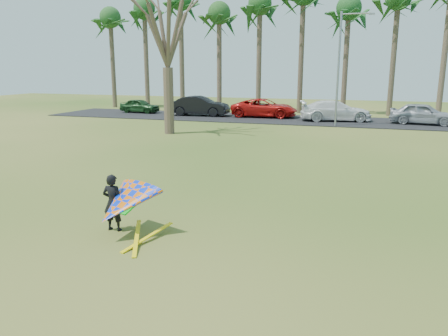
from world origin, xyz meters
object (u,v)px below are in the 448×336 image
(streetlight, at_px, (341,64))
(car_0, at_px, (140,106))
(car_2, at_px, (264,108))
(car_3, at_px, (336,111))
(bare_tree_left, at_px, (167,22))
(kite_flyer, at_px, (122,204))
(car_4, at_px, (423,114))
(car_1, at_px, (200,106))

(streetlight, relative_size, car_0, 2.13)
(streetlight, relative_size, car_2, 1.43)
(car_2, relative_size, car_3, 1.01)
(bare_tree_left, xyz_separation_m, car_2, (3.78, 10.92, -6.08))
(bare_tree_left, height_order, kite_flyer, bare_tree_left)
(car_4, bearing_deg, car_1, 97.40)
(car_1, height_order, kite_flyer, kite_flyer)
(streetlight, distance_m, car_3, 4.70)
(car_2, distance_m, car_3, 6.06)
(car_3, height_order, kite_flyer, kite_flyer)
(bare_tree_left, distance_m, car_4, 19.83)
(car_3, relative_size, kite_flyer, 2.31)
(streetlight, relative_size, car_1, 1.55)
(kite_flyer, bearing_deg, bare_tree_left, 111.32)
(car_0, height_order, car_2, car_2)
(car_1, distance_m, kite_flyer, 28.10)
(car_0, height_order, kite_flyer, kite_flyer)
(car_2, bearing_deg, kite_flyer, -176.35)
(car_2, xyz_separation_m, car_3, (5.99, -0.92, 0.02))
(car_1, bearing_deg, car_2, -87.30)
(car_1, bearing_deg, streetlight, -108.90)
(car_1, relative_size, car_4, 1.11)
(streetlight, height_order, car_4, streetlight)
(kite_flyer, bearing_deg, car_2, 95.57)
(streetlight, bearing_deg, car_2, 148.43)
(car_2, relative_size, car_4, 1.20)
(bare_tree_left, distance_m, car_0, 15.01)
(car_4, bearing_deg, car_3, 97.39)
(car_1, relative_size, kite_flyer, 2.16)
(car_4, bearing_deg, streetlight, 124.30)
(car_2, bearing_deg, car_1, 94.41)
(bare_tree_left, bearing_deg, car_2, 70.91)
(bare_tree_left, height_order, streetlight, bare_tree_left)
(car_0, relative_size, car_3, 0.68)
(car_3, bearing_deg, kite_flyer, 159.74)
(streetlight, height_order, car_3, streetlight)
(bare_tree_left, distance_m, car_3, 15.24)
(bare_tree_left, bearing_deg, car_0, 126.78)
(car_2, relative_size, kite_flyer, 2.33)
(streetlight, height_order, car_1, streetlight)
(bare_tree_left, distance_m, car_1, 12.07)
(streetlight, xyz_separation_m, car_4, (5.96, 2.84, -3.61))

